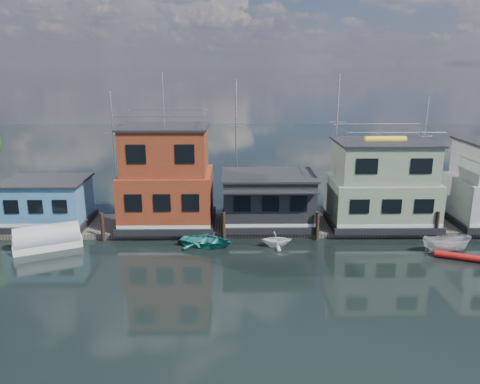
{
  "coord_description": "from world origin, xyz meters",
  "views": [
    {
      "loc": [
        -3.24,
        -23.71,
        12.82
      ],
      "look_at": [
        -2.74,
        12.0,
        3.0
      ],
      "focal_mm": 35.0,
      "sensor_mm": 36.0,
      "label": 1
    }
  ],
  "objects_px": {
    "houseboat_blue": "(48,202)",
    "tarp_runabout": "(47,239)",
    "dinghy_white": "(276,239)",
    "motorboat": "(446,244)",
    "houseboat_red": "(167,179)",
    "houseboat_green": "(382,185)",
    "dinghy_teal": "(206,241)",
    "houseboat_dark": "(268,199)",
    "red_kayak": "(460,257)"
  },
  "relations": [
    {
      "from": "dinghy_white",
      "to": "tarp_runabout",
      "type": "relative_size",
      "value": 0.45
    },
    {
      "from": "houseboat_red",
      "to": "dinghy_white",
      "type": "xyz_separation_m",
      "value": [
        8.32,
        -4.13,
        -3.52
      ]
    },
    {
      "from": "houseboat_dark",
      "to": "houseboat_green",
      "type": "height_order",
      "value": "houseboat_green"
    },
    {
      "from": "houseboat_blue",
      "to": "dinghy_teal",
      "type": "xyz_separation_m",
      "value": [
        12.75,
        -3.9,
        -1.81
      ]
    },
    {
      "from": "tarp_runabout",
      "to": "red_kayak",
      "type": "bearing_deg",
      "value": -29.53
    },
    {
      "from": "houseboat_green",
      "to": "tarp_runabout",
      "type": "height_order",
      "value": "houseboat_green"
    },
    {
      "from": "houseboat_blue",
      "to": "motorboat",
      "type": "distance_m",
      "value": 30.14
    },
    {
      "from": "houseboat_red",
      "to": "motorboat",
      "type": "distance_m",
      "value": 21.11
    },
    {
      "from": "houseboat_red",
      "to": "dinghy_white",
      "type": "relative_size",
      "value": 5.37
    },
    {
      "from": "dinghy_white",
      "to": "red_kayak",
      "type": "distance_m",
      "value": 12.48
    },
    {
      "from": "houseboat_green",
      "to": "motorboat",
      "type": "xyz_separation_m",
      "value": [
        3.1,
        -5.42,
        -2.9
      ]
    },
    {
      "from": "houseboat_blue",
      "to": "tarp_runabout",
      "type": "height_order",
      "value": "houseboat_blue"
    },
    {
      "from": "houseboat_red",
      "to": "dinghy_teal",
      "type": "bearing_deg",
      "value": -50.23
    },
    {
      "from": "houseboat_red",
      "to": "motorboat",
      "type": "height_order",
      "value": "houseboat_red"
    },
    {
      "from": "motorboat",
      "to": "tarp_runabout",
      "type": "relative_size",
      "value": 0.68
    },
    {
      "from": "houseboat_red",
      "to": "houseboat_blue",
      "type": "bearing_deg",
      "value": -180.0
    },
    {
      "from": "houseboat_red",
      "to": "houseboat_dark",
      "type": "height_order",
      "value": "houseboat_red"
    },
    {
      "from": "houseboat_green",
      "to": "tarp_runabout",
      "type": "bearing_deg",
      "value": -170.7
    },
    {
      "from": "houseboat_red",
      "to": "dinghy_teal",
      "type": "height_order",
      "value": "houseboat_red"
    },
    {
      "from": "motorboat",
      "to": "tarp_runabout",
      "type": "distance_m",
      "value": 28.26
    },
    {
      "from": "houseboat_blue",
      "to": "houseboat_red",
      "type": "distance_m",
      "value": 9.69
    },
    {
      "from": "motorboat",
      "to": "red_kayak",
      "type": "bearing_deg",
      "value": -158.51
    },
    {
      "from": "houseboat_blue",
      "to": "dinghy_teal",
      "type": "height_order",
      "value": "houseboat_blue"
    },
    {
      "from": "houseboat_dark",
      "to": "dinghy_white",
      "type": "xyz_separation_m",
      "value": [
        0.32,
        -4.11,
        -1.84
      ]
    },
    {
      "from": "houseboat_green",
      "to": "red_kayak",
      "type": "bearing_deg",
      "value": -61.94
    },
    {
      "from": "dinghy_white",
      "to": "tarp_runabout",
      "type": "xyz_separation_m",
      "value": [
        -16.44,
        0.02,
        0.11
      ]
    },
    {
      "from": "houseboat_blue",
      "to": "red_kayak",
      "type": "xyz_separation_m",
      "value": [
        30.04,
        -6.64,
        -1.97
      ]
    },
    {
      "from": "red_kayak",
      "to": "dinghy_white",
      "type": "bearing_deg",
      "value": -169.37
    },
    {
      "from": "houseboat_dark",
      "to": "dinghy_teal",
      "type": "bearing_deg",
      "value": -140.78
    },
    {
      "from": "houseboat_green",
      "to": "motorboat",
      "type": "bearing_deg",
      "value": -60.17
    },
    {
      "from": "houseboat_green",
      "to": "dinghy_white",
      "type": "distance_m",
      "value": 10.06
    },
    {
      "from": "houseboat_blue",
      "to": "tarp_runabout",
      "type": "relative_size",
      "value": 1.3
    },
    {
      "from": "houseboat_blue",
      "to": "motorboat",
      "type": "bearing_deg",
      "value": -10.37
    },
    {
      "from": "houseboat_blue",
      "to": "motorboat",
      "type": "relative_size",
      "value": 1.91
    },
    {
      "from": "dinghy_white",
      "to": "dinghy_teal",
      "type": "bearing_deg",
      "value": 86.94
    },
    {
      "from": "motorboat",
      "to": "houseboat_red",
      "type": "bearing_deg",
      "value": 76.86
    },
    {
      "from": "houseboat_dark",
      "to": "dinghy_white",
      "type": "height_order",
      "value": "houseboat_dark"
    },
    {
      "from": "houseboat_blue",
      "to": "dinghy_white",
      "type": "distance_m",
      "value": 18.36
    },
    {
      "from": "motorboat",
      "to": "dinghy_teal",
      "type": "xyz_separation_m",
      "value": [
        -16.86,
        1.52,
        -0.25
      ]
    },
    {
      "from": "houseboat_blue",
      "to": "tarp_runabout",
      "type": "distance_m",
      "value": 4.59
    },
    {
      "from": "houseboat_red",
      "to": "dinghy_teal",
      "type": "distance_m",
      "value": 6.29
    },
    {
      "from": "houseboat_green",
      "to": "red_kayak",
      "type": "relative_size",
      "value": 2.63
    },
    {
      "from": "dinghy_white",
      "to": "motorboat",
      "type": "xyz_separation_m",
      "value": [
        11.79,
        -1.29,
        0.06
      ]
    },
    {
      "from": "houseboat_blue",
      "to": "red_kayak",
      "type": "relative_size",
      "value": 2.0
    },
    {
      "from": "houseboat_blue",
      "to": "houseboat_red",
      "type": "bearing_deg",
      "value": 0.0
    },
    {
      "from": "houseboat_green",
      "to": "dinghy_teal",
      "type": "bearing_deg",
      "value": -164.17
    },
    {
      "from": "houseboat_blue",
      "to": "dinghy_white",
      "type": "height_order",
      "value": "houseboat_blue"
    },
    {
      "from": "houseboat_dark",
      "to": "houseboat_green",
      "type": "distance_m",
      "value": 9.07
    },
    {
      "from": "dinghy_white",
      "to": "red_kayak",
      "type": "height_order",
      "value": "dinghy_white"
    },
    {
      "from": "dinghy_white",
      "to": "houseboat_dark",
      "type": "bearing_deg",
      "value": 3.92
    }
  ]
}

